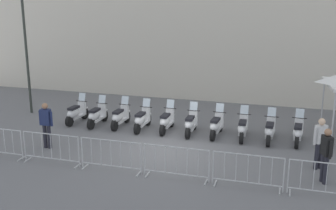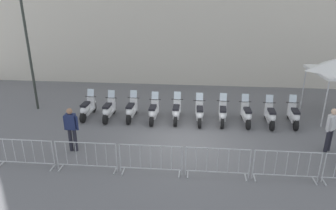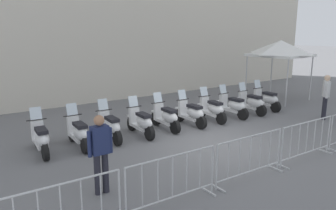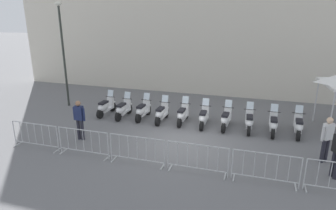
{
  "view_description": "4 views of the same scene",
  "coord_description": "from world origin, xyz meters",
  "px_view_note": "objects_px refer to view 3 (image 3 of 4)",
  "views": [
    {
      "loc": [
        2.63,
        -14.33,
        5.6
      ],
      "look_at": [
        -0.16,
        1.78,
        1.24
      ],
      "focal_mm": 45.04,
      "sensor_mm": 36.0,
      "label": 1
    },
    {
      "loc": [
        -1.02,
        -11.25,
        6.0
      ],
      "look_at": [
        -0.68,
        1.46,
        1.05
      ],
      "focal_mm": 33.89,
      "sensor_mm": 36.0,
      "label": 2
    },
    {
      "loc": [
        -7.56,
        -6.48,
        3.46
      ],
      "look_at": [
        -0.21,
        2.08,
        0.88
      ],
      "focal_mm": 35.95,
      "sensor_mm": 36.0,
      "label": 3
    },
    {
      "loc": [
        1.42,
        -11.3,
        5.24
      ],
      "look_at": [
        -0.92,
        1.63,
        1.06
      ],
      "focal_mm": 31.44,
      "sensor_mm": 36.0,
      "label": 4
    }
  ],
  "objects_px": {
    "motorcycle_9": "(266,100)",
    "motorcycle_6": "(212,109)",
    "canopy_tent": "(281,48)",
    "motorcycle_4": "(166,117)",
    "barrier_segment_3": "(307,141)",
    "motorcycle_8": "(251,103)",
    "officer_near_row_end": "(326,94)",
    "barrier_segment_1": "(173,181)",
    "motorcycle_5": "(191,113)",
    "motorcycle_0": "(41,139)",
    "motorcycle_7": "(233,106)",
    "motorcycle_3": "(141,122)",
    "motorcycle_1": "(79,133)",
    "barrier_segment_2": "(250,158)",
    "officer_mid_plaza": "(100,150)",
    "motorcycle_2": "(110,127)"
  },
  "relations": [
    {
      "from": "barrier_segment_2",
      "to": "motorcycle_6",
      "type": "bearing_deg",
      "value": 51.8
    },
    {
      "from": "motorcycle_9",
      "to": "motorcycle_6",
      "type": "bearing_deg",
      "value": 174.56
    },
    {
      "from": "motorcycle_8",
      "to": "barrier_segment_1",
      "type": "xyz_separation_m",
      "value": [
        -7.38,
        -3.45,
        0.07
      ]
    },
    {
      "from": "officer_near_row_end",
      "to": "barrier_segment_2",
      "type": "bearing_deg",
      "value": -168.56
    },
    {
      "from": "motorcycle_4",
      "to": "canopy_tent",
      "type": "distance_m",
      "value": 7.76
    },
    {
      "from": "motorcycle_2",
      "to": "motorcycle_9",
      "type": "distance_m",
      "value": 7.32
    },
    {
      "from": "motorcycle_2",
      "to": "barrier_segment_1",
      "type": "xyz_separation_m",
      "value": [
        -1.16,
        -4.27,
        0.07
      ]
    },
    {
      "from": "motorcycle_8",
      "to": "officer_near_row_end",
      "type": "distance_m",
      "value": 2.81
    },
    {
      "from": "motorcycle_5",
      "to": "motorcycle_8",
      "type": "xyz_separation_m",
      "value": [
        3.12,
        -0.36,
        0.0
      ]
    },
    {
      "from": "motorcycle_4",
      "to": "barrier_segment_3",
      "type": "distance_m",
      "value": 4.64
    },
    {
      "from": "barrier_segment_3",
      "to": "officer_mid_plaza",
      "type": "relative_size",
      "value": 1.2
    },
    {
      "from": "motorcycle_0",
      "to": "motorcycle_8",
      "type": "xyz_separation_m",
      "value": [
        8.31,
        -1.06,
        0.0
      ]
    },
    {
      "from": "motorcycle_2",
      "to": "officer_mid_plaza",
      "type": "xyz_separation_m",
      "value": [
        -1.96,
        -2.89,
        0.53
      ]
    },
    {
      "from": "motorcycle_3",
      "to": "officer_near_row_end",
      "type": "distance_m",
      "value": 7.26
    },
    {
      "from": "motorcycle_0",
      "to": "barrier_segment_2",
      "type": "height_order",
      "value": "motorcycle_0"
    },
    {
      "from": "motorcycle_1",
      "to": "officer_mid_plaza",
      "type": "relative_size",
      "value": 1.0
    },
    {
      "from": "motorcycle_0",
      "to": "officer_near_row_end",
      "type": "height_order",
      "value": "officer_near_row_end"
    },
    {
      "from": "motorcycle_5",
      "to": "motorcycle_0",
      "type": "bearing_deg",
      "value": 172.34
    },
    {
      "from": "motorcycle_0",
      "to": "canopy_tent",
      "type": "xyz_separation_m",
      "value": [
        11.63,
        -0.21,
        2.06
      ]
    },
    {
      "from": "motorcycle_2",
      "to": "motorcycle_4",
      "type": "xyz_separation_m",
      "value": [
        2.08,
        -0.27,
        0.0
      ]
    },
    {
      "from": "motorcycle_3",
      "to": "motorcycle_5",
      "type": "xyz_separation_m",
      "value": [
        2.09,
        -0.21,
        0.0
      ]
    },
    {
      "from": "barrier_segment_1",
      "to": "barrier_segment_3",
      "type": "bearing_deg",
      "value": -6.68
    },
    {
      "from": "motorcycle_0",
      "to": "officer_mid_plaza",
      "type": "distance_m",
      "value": 3.18
    },
    {
      "from": "motorcycle_1",
      "to": "barrier_segment_2",
      "type": "distance_m",
      "value": 5.0
    },
    {
      "from": "motorcycle_7",
      "to": "officer_near_row_end",
      "type": "height_order",
      "value": "officer_near_row_end"
    },
    {
      "from": "motorcycle_8",
      "to": "canopy_tent",
      "type": "xyz_separation_m",
      "value": [
        3.32,
        0.85,
        2.06
      ]
    },
    {
      "from": "motorcycle_8",
      "to": "barrier_segment_2",
      "type": "xyz_separation_m",
      "value": [
        -5.22,
        -3.71,
        0.07
      ]
    },
    {
      "from": "canopy_tent",
      "to": "motorcycle_4",
      "type": "bearing_deg",
      "value": -177.69
    },
    {
      "from": "motorcycle_7",
      "to": "barrier_segment_2",
      "type": "bearing_deg",
      "value": -137.36
    },
    {
      "from": "motorcycle_1",
      "to": "barrier_segment_1",
      "type": "xyz_separation_m",
      "value": [
        -0.11,
        -4.3,
        0.07
      ]
    },
    {
      "from": "motorcycle_5",
      "to": "motorcycle_6",
      "type": "bearing_deg",
      "value": -4.02
    },
    {
      "from": "motorcycle_3",
      "to": "barrier_segment_3",
      "type": "relative_size",
      "value": 0.83
    },
    {
      "from": "barrier_segment_3",
      "to": "motorcycle_8",
      "type": "bearing_deg",
      "value": 52.39
    },
    {
      "from": "motorcycle_4",
      "to": "motorcycle_5",
      "type": "bearing_deg",
      "value": -10.4
    },
    {
      "from": "motorcycle_8",
      "to": "barrier_segment_2",
      "type": "relative_size",
      "value": 0.83
    },
    {
      "from": "motorcycle_0",
      "to": "officer_near_row_end",
      "type": "bearing_deg",
      "value": -19.36
    },
    {
      "from": "motorcycle_8",
      "to": "barrier_segment_1",
      "type": "bearing_deg",
      "value": -154.94
    },
    {
      "from": "motorcycle_7",
      "to": "motorcycle_9",
      "type": "bearing_deg",
      "value": -4.45
    },
    {
      "from": "motorcycle_5",
      "to": "officer_near_row_end",
      "type": "height_order",
      "value": "officer_near_row_end"
    },
    {
      "from": "barrier_segment_3",
      "to": "officer_near_row_end",
      "type": "height_order",
      "value": "officer_near_row_end"
    },
    {
      "from": "barrier_segment_3",
      "to": "officer_mid_plaza",
      "type": "height_order",
      "value": "officer_mid_plaza"
    },
    {
      "from": "motorcycle_1",
      "to": "canopy_tent",
      "type": "distance_m",
      "value": 10.8
    },
    {
      "from": "motorcycle_4",
      "to": "barrier_segment_1",
      "type": "relative_size",
      "value": 0.83
    },
    {
      "from": "barrier_segment_3",
      "to": "barrier_segment_1",
      "type": "bearing_deg",
      "value": 173.32
    },
    {
      "from": "motorcycle_8",
      "to": "canopy_tent",
      "type": "height_order",
      "value": "canopy_tent"
    },
    {
      "from": "officer_near_row_end",
      "to": "motorcycle_4",
      "type": "bearing_deg",
      "value": 152.42
    },
    {
      "from": "motorcycle_0",
      "to": "motorcycle_9",
      "type": "bearing_deg",
      "value": -6.52
    },
    {
      "from": "motorcycle_6",
      "to": "officer_mid_plaza",
      "type": "height_order",
      "value": "officer_mid_plaza"
    },
    {
      "from": "motorcycle_2",
      "to": "officer_near_row_end",
      "type": "relative_size",
      "value": 0.99
    },
    {
      "from": "motorcycle_7",
      "to": "motorcycle_9",
      "type": "height_order",
      "value": "same"
    }
  ]
}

